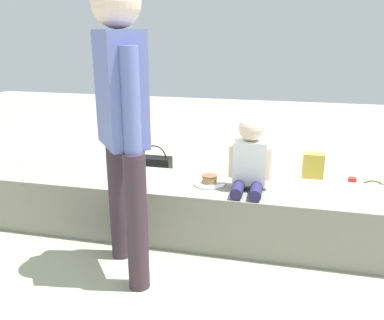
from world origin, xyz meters
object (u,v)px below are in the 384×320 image
Objects in this scene: child_seated at (250,158)px; adult_standing at (122,108)px; handbag_brown_canvas at (370,206)px; gift_bag at (313,170)px; party_cup_red at (352,184)px; cake_box_white at (104,175)px; handbag_black_leather at (155,169)px; water_bottle_far_side at (245,167)px; cake_plate at (210,181)px; water_bottle_near_gift at (107,182)px.

adult_standing is at bearing -142.63° from child_seated.
gift_bag is at bearing 121.88° from handbag_brown_canvas.
party_cup_red is at bearing 4.57° from gift_bag.
handbag_brown_canvas is at bearing 34.24° from adult_standing.
gift_bag reaches higher than party_cup_red.
child_seated is 4.18× the size of party_cup_red.
handbag_black_leather is at bearing 8.39° from cake_box_white.
gift_bag is at bearing 7.11° from handbag_black_leather.
handbag_black_leather is (-0.82, -0.34, 0.03)m from water_bottle_far_side.
water_bottle_far_side is at bearing 172.59° from party_cup_red.
water_bottle_far_side is 0.88m from handbag_black_leather.
cake_plate is at bearing -94.83° from water_bottle_far_side.
cake_plate reaches higher than party_cup_red.
handbag_black_leather is (-0.71, 0.95, -0.28)m from cake_plate.
gift_bag is (1.13, 1.66, -0.82)m from adult_standing.
gift_bag is 1.10× the size of handbag_brown_canvas.
child_seated is 1.46m from handbag_black_leather.
cake_plate reaches higher than gift_bag.
water_bottle_near_gift is at bearing -164.99° from party_cup_red.
handbag_black_leather is (-0.97, 0.98, -0.48)m from child_seated.
cake_box_white is 0.83× the size of handbag_black_leather.
water_bottle_far_side is 0.73× the size of cake_box_white.
handbag_brown_canvas is (0.39, -0.63, -0.04)m from gift_bag.
adult_standing is 1.87m from cake_box_white.
gift_bag reaches higher than handbag_brown_canvas.
water_bottle_near_gift is 0.59× the size of handbag_black_leather.
handbag_brown_canvas reaches higher than water_bottle_far_side.
child_seated is 0.30× the size of adult_standing.
water_bottle_near_gift is at bearing 154.56° from child_seated.
child_seated is 1.61× the size of cake_box_white.
adult_standing is at bearing -125.96° from cake_plate.
handbag_brown_canvas is (1.84, -0.44, -0.01)m from handbag_black_leather.
child_seated is 1.81m from cake_box_white.
cake_plate is (0.38, 0.53, -0.57)m from adult_standing.
cake_plate is 0.68× the size of handbag_brown_canvas.
water_bottle_far_side is (-0.16, 1.32, -0.50)m from child_seated.
cake_plate is at bearing -123.36° from gift_bag.
adult_standing is 4.53× the size of handbag_black_leather.
cake_plate is 0.61× the size of gift_bag.
water_bottle_far_side is at bearing 31.47° from water_bottle_near_gift.
cake_box_white is 0.51m from handbag_black_leather.
handbag_brown_canvas is (1.52, 1.03, -0.86)m from adult_standing.
gift_bag is (0.74, 1.13, -0.25)m from cake_plate.
handbag_black_leather is at bearing -157.55° from water_bottle_far_side.
cake_plate is at bearing -53.22° from handbag_black_leather.
party_cup_red is 0.35× the size of handbag_brown_canvas.
cake_plate is at bearing -29.53° from water_bottle_near_gift.
handbag_black_leather is at bearing -172.89° from gift_bag.
child_seated is 1.55m from party_cup_red.
cake_box_white is (-1.20, 0.87, -0.36)m from cake_plate.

